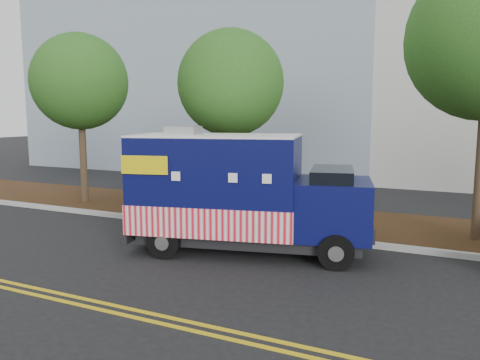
% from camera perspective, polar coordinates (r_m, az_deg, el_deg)
% --- Properties ---
extents(ground, '(120.00, 120.00, 0.00)m').
position_cam_1_polar(ground, '(12.75, -3.40, -7.67)').
color(ground, black).
rests_on(ground, ground).
extents(curb, '(120.00, 0.18, 0.15)m').
position_cam_1_polar(curb, '(13.94, -0.62, -6.00)').
color(curb, '#9E9E99').
rests_on(curb, ground).
extents(mulch_strip, '(120.00, 4.00, 0.15)m').
position_cam_1_polar(mulch_strip, '(15.80, 2.74, -4.34)').
color(mulch_strip, black).
rests_on(mulch_strip, ground).
extents(centerline_near, '(120.00, 0.10, 0.01)m').
position_cam_1_polar(centerline_near, '(9.31, -17.12, -13.97)').
color(centerline_near, gold).
rests_on(centerline_near, ground).
extents(centerline_far, '(120.00, 0.10, 0.01)m').
position_cam_1_polar(centerline_far, '(9.14, -18.21, -14.43)').
color(centerline_far, gold).
rests_on(centerline_far, ground).
extents(tree_a, '(3.55, 3.55, 6.44)m').
position_cam_1_polar(tree_a, '(18.70, -18.95, 11.22)').
color(tree_a, '#38281C').
rests_on(tree_a, ground).
extents(tree_b, '(3.37, 3.37, 6.12)m').
position_cam_1_polar(tree_b, '(15.08, -1.14, 11.68)').
color(tree_b, '#38281C').
rests_on(tree_b, ground).
extents(sign_post, '(0.06, 0.06, 2.40)m').
position_cam_1_polar(sign_post, '(15.17, -9.19, -0.63)').
color(sign_post, '#473828').
rests_on(sign_post, ground).
extents(food_truck, '(6.30, 3.46, 3.15)m').
position_cam_1_polar(food_truck, '(11.72, -0.32, -1.90)').
color(food_truck, black).
rests_on(food_truck, ground).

